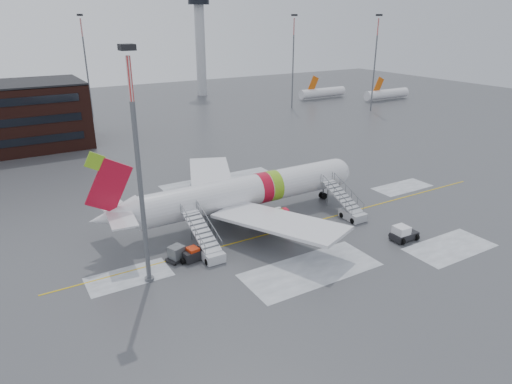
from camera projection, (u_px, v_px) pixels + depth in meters
ground at (301, 221)px, 56.38m from camera, size 260.00×260.00×0.00m
airliner at (241, 193)px, 55.92m from camera, size 35.03×32.97×11.18m
airstair_fwd at (349, 209)px, 57.17m from camera, size 2.05×7.70×3.48m
airstair_aft at (207, 246)px, 47.85m from camera, size 2.05×7.70×3.48m
pushback_tug at (403, 234)px, 51.33m from camera, size 3.10×2.35×1.75m
uld_container at (177, 254)px, 47.00m from camera, size 2.33×2.01×1.60m
baggage_tractor at (193, 255)px, 47.09m from camera, size 2.85×1.60×1.43m
light_mast_near at (139, 168)px, 39.66m from camera, size 1.20×1.20×21.61m
control_tower at (200, 34)px, 140.13m from camera, size 6.40×6.40×30.00m
light_mast_far_ne at (293, 56)px, 121.16m from camera, size 1.20×1.20×24.25m
light_mast_far_n at (86, 60)px, 110.13m from camera, size 1.20×1.20×24.25m
light_mast_far_e at (375, 57)px, 117.57m from camera, size 1.20×1.20×24.25m
distant_aircraft at (344, 100)px, 137.52m from camera, size 35.00×18.00×8.00m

